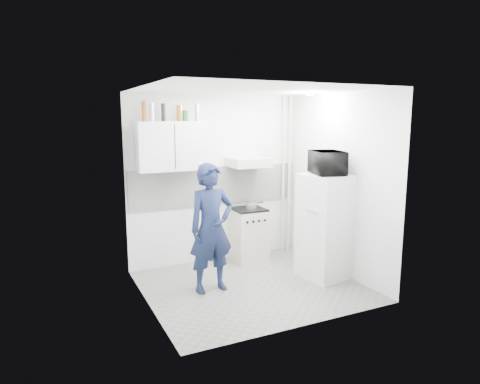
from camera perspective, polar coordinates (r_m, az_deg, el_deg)
name	(u,v)px	position (r m, az deg, el deg)	size (l,w,h in m)	color
floor	(252,286)	(5.94, 1.56, -12.41)	(2.80, 2.80, 0.00)	slate
ceiling	(253,89)	(5.50, 1.69, 13.51)	(2.80, 2.80, 0.00)	white
wall_back	(216,179)	(6.70, -3.26, 1.71)	(2.80, 2.80, 0.00)	silver
wall_left	(145,200)	(5.10, -12.53, -1.11)	(2.60, 2.60, 0.00)	silver
wall_right	(338,184)	(6.33, 12.98, 0.99)	(2.60, 2.60, 0.00)	silver
person	(211,228)	(5.56, -3.85, -4.82)	(0.61, 0.40, 1.69)	#131C37
stove	(248,235)	(6.84, 1.14, -5.76)	(0.51, 0.51, 0.81)	beige
fridge	(325,226)	(6.16, 11.31, -4.50)	(0.61, 0.61, 1.48)	silver
stove_top	(249,209)	(6.74, 1.15, -2.31)	(0.49, 0.49, 0.03)	black
saucepan	(251,205)	(6.74, 1.48, -1.77)	(0.17, 0.17, 0.09)	silver
microwave	(328,163)	(6.00, 11.60, 3.86)	(0.39, 0.58, 0.32)	black
bottle_a	(144,111)	(6.12, -12.68, 10.48)	(0.07, 0.07, 0.28)	brown
bottle_b	(152,112)	(6.14, -11.67, 10.39)	(0.07, 0.07, 0.25)	silver
bottle_c	(163,112)	(6.19, -10.19, 10.41)	(0.06, 0.06, 0.25)	black
canister_a	(180,113)	(6.25, -8.05, 10.36)	(0.09, 0.09, 0.23)	brown
canister_b	(185,116)	(6.28, -7.29, 10.05)	(0.08, 0.08, 0.16)	#144C1E
bottle_e	(197,112)	(6.34, -5.75, 10.52)	(0.06, 0.06, 0.25)	silver
upper_cabinet	(171,146)	(6.23, -9.13, 6.07)	(1.00, 0.35, 0.70)	silver
range_hood	(249,162)	(6.62, 1.15, 3.98)	(0.60, 0.50, 0.14)	beige
backsplash	(216,186)	(6.70, -3.21, 0.84)	(2.74, 0.03, 0.60)	white
pipe_a	(289,175)	(7.22, 6.58, 2.25)	(0.05, 0.05, 2.60)	beige
pipe_b	(283,176)	(7.15, 5.77, 2.20)	(0.04, 0.04, 2.60)	beige
ceiling_spot_fixture	(310,94)	(6.18, 9.29, 12.71)	(0.10, 0.10, 0.02)	white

